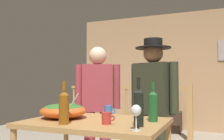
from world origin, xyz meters
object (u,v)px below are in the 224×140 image
Objects in this scene: person_standing_left at (98,101)px; tv_console at (160,121)px; wine_glass at (136,112)px; wine_bottle_amber at (64,106)px; mug_red at (107,118)px; salad_bowl at (63,110)px; serving_table at (96,130)px; flat_screen_tv at (160,102)px; mug_blue at (108,111)px; person_standing_right at (154,99)px; wine_bottle_green at (153,105)px; wine_bottle_dark at (139,106)px; stair_railing at (148,104)px.

tv_console is at bearing -114.64° from person_standing_left.
wine_glass is 0.52× the size of wine_bottle_amber.
salad_bowl is at bearing 164.49° from mug_red.
serving_table is at bearing 138.87° from mug_red.
mug_blue is (0.24, -3.43, 0.18)m from flat_screen_tv.
serving_table is 10.69× the size of mug_red.
flat_screen_tv reaches higher than serving_table.
mug_blue is at bearing 81.08° from person_standing_right.
salad_bowl reaches higher than flat_screen_tv.
mug_red reaches higher than serving_table.
salad_bowl reaches higher than mug_red.
tv_console is at bearing 91.04° from wine_bottle_amber.
person_standing_right reaches higher than tv_console.
flat_screen_tv is 0.42× the size of serving_table.
wine_glass is at bearing 119.03° from person_standing_right.
tv_console is at bearing 95.72° from mug_red.
person_standing_right is at bearing 47.58° from salad_bowl.
mug_blue is (-0.44, 0.08, -0.08)m from wine_bottle_green.
wine_bottle_green is at bearing 80.18° from wine_bottle_dark.
wine_bottle_amber is (-0.57, -0.13, -0.01)m from wine_bottle_dark.
stair_railing is 2.94m from salad_bowl.
tv_console is 0.77× the size of serving_table.
person_standing_right is (0.31, 0.50, 0.09)m from mug_blue.
wine_bottle_dark is at bearing -41.04° from mug_blue.
wine_bottle_dark reaches higher than flat_screen_tv.
tv_console is at bearing 88.31° from salad_bowl.
wine_bottle_amber is (-0.60, 0.02, 0.01)m from wine_glass.
wine_glass is 0.16m from wine_bottle_dark.
person_standing_left is at bearing -92.30° from flat_screen_tv.
person_standing_right reaches higher than serving_table.
mug_red is at bearing -81.30° from stair_railing.
wine_bottle_dark is at bearing 100.40° from wine_glass.
salad_bowl is 0.41m from mug_blue.
stair_railing reaches higher than flat_screen_tv.
stair_railing is 0.87m from tv_console.
person_standing_right is at bearing 78.94° from mug_red.
wine_bottle_dark is at bearing 118.36° from person_standing_right.
wine_bottle_green is at bearing -74.58° from stair_railing.
wine_bottle_amber is (0.07, -3.91, 0.26)m from flat_screen_tv.
wine_bottle_green reaches higher than tv_console.
salad_bowl is 0.98m from person_standing_right.
wine_glass is at bearing -19.86° from salad_bowl.
wine_bottle_amber is (0.18, -0.26, 0.07)m from salad_bowl.
salad_bowl reaches higher than tv_console.
person_standing_right reaches higher than wine_bottle_amber.
person_standing_right is (0.66, 0.72, 0.08)m from salad_bowl.
mug_red is at bearing 97.88° from person_standing_left.
flat_screen_tv is at bearing -90.00° from tv_console.
flat_screen_tv is at bearing 93.40° from serving_table.
person_standing_right reaches higher than flat_screen_tv.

